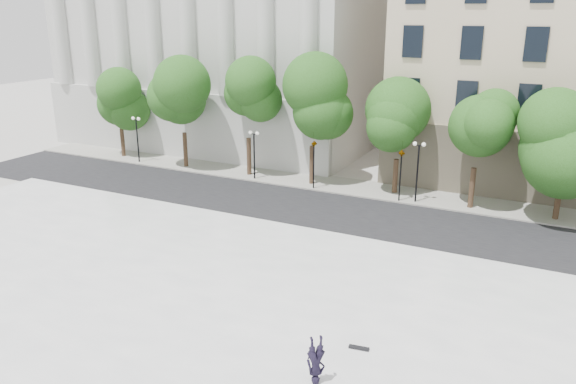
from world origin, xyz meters
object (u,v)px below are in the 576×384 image
at_px(person_lying, 316,377).
at_px(skateboard, 359,348).
at_px(traffic_light_east, 402,150).
at_px(traffic_light_west, 314,140).

bearing_deg(person_lying, skateboard, 38.96).
bearing_deg(traffic_light_east, traffic_light_west, -180.00).
height_order(person_lying, skateboard, person_lying).
xyz_separation_m(traffic_light_west, person_lying, (9.70, -21.56, -3.06)).
distance_m(traffic_light_west, traffic_light_east, 6.53).
distance_m(traffic_light_west, skateboard, 21.83).
height_order(traffic_light_west, person_lying, traffic_light_west).
xyz_separation_m(person_lying, skateboard, (0.64, 2.62, -0.21)).
distance_m(person_lying, skateboard, 2.70).
bearing_deg(person_lying, traffic_light_east, 61.04).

